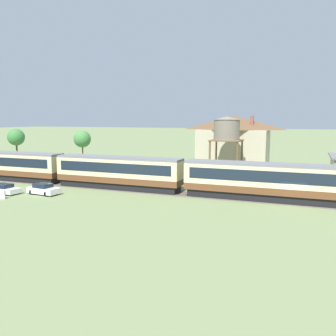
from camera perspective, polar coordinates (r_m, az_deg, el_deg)
name	(u,v)px	position (r m, az deg, el deg)	size (l,w,h in m)	color
ground_plane	(293,204)	(41.33, 19.39, -5.51)	(600.00, 600.00, 0.00)	#707F51
passenger_train	(186,175)	(43.90, 2.93, -1.13)	(73.37, 2.99, 4.29)	brown
railway_track	(175,193)	(44.79, 1.19, -4.02)	(119.58, 3.60, 0.04)	#665B51
station_house_brown_roof	(233,143)	(62.59, 10.42, 3.91)	(12.62, 7.63, 9.79)	#BCB293
water_tower	(227,130)	(54.43, 9.39, 6.08)	(4.56, 4.56, 9.63)	brown
parked_car_white	(44,189)	(46.52, -19.33, -3.24)	(4.23, 2.24, 1.34)	white
parked_car_white_2	(4,189)	(48.96, -24.86, -3.06)	(4.58, 2.22, 1.21)	white
yard_tree_1	(16,137)	(87.69, -23.18, 4.55)	(3.80, 3.80, 7.02)	#4C3823
yard_tree_2	(82,139)	(70.96, -13.59, 4.53)	(3.31, 3.31, 7.03)	#4C3823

